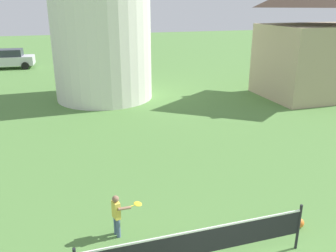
{
  "coord_description": "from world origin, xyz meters",
  "views": [
    {
      "loc": [
        -2.68,
        -3.54,
        5.14
      ],
      "look_at": [
        -0.41,
        3.75,
        2.44
      ],
      "focal_mm": 37.44,
      "sensor_mm": 36.0,
      "label": 1
    }
  ],
  "objects_px": {
    "tennis_net": "(198,243)",
    "chapel": "(321,38)",
    "stray_ball": "(299,223)",
    "parked_car_silver": "(9,59)",
    "player_far": "(118,213)"
  },
  "relations": [
    {
      "from": "tennis_net",
      "to": "parked_car_silver",
      "type": "xyz_separation_m",
      "value": [
        -6.14,
        26.13,
        0.13
      ]
    },
    {
      "from": "parked_car_silver",
      "to": "tennis_net",
      "type": "bearing_deg",
      "value": -76.78
    },
    {
      "from": "tennis_net",
      "to": "parked_car_silver",
      "type": "height_order",
      "value": "parked_car_silver"
    },
    {
      "from": "player_far",
      "to": "parked_car_silver",
      "type": "height_order",
      "value": "parked_car_silver"
    },
    {
      "from": "tennis_net",
      "to": "player_far",
      "type": "xyz_separation_m",
      "value": [
        -1.32,
        1.63,
        -0.08
      ]
    },
    {
      "from": "tennis_net",
      "to": "parked_car_silver",
      "type": "relative_size",
      "value": 1.2
    },
    {
      "from": "chapel",
      "to": "tennis_net",
      "type": "bearing_deg",
      "value": -136.27
    },
    {
      "from": "parked_car_silver",
      "to": "player_far",
      "type": "bearing_deg",
      "value": -78.88
    },
    {
      "from": "stray_ball",
      "to": "chapel",
      "type": "bearing_deg",
      "value": 50.14
    },
    {
      "from": "chapel",
      "to": "player_far",
      "type": "bearing_deg",
      "value": -143.66
    },
    {
      "from": "stray_ball",
      "to": "parked_car_silver",
      "type": "height_order",
      "value": "parked_car_silver"
    },
    {
      "from": "parked_car_silver",
      "to": "stray_ball",
      "type": "bearing_deg",
      "value": -70.47
    },
    {
      "from": "tennis_net",
      "to": "player_far",
      "type": "bearing_deg",
      "value": 129.09
    },
    {
      "from": "parked_car_silver",
      "to": "chapel",
      "type": "relative_size",
      "value": 0.52
    },
    {
      "from": "tennis_net",
      "to": "chapel",
      "type": "bearing_deg",
      "value": 43.73
    }
  ]
}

